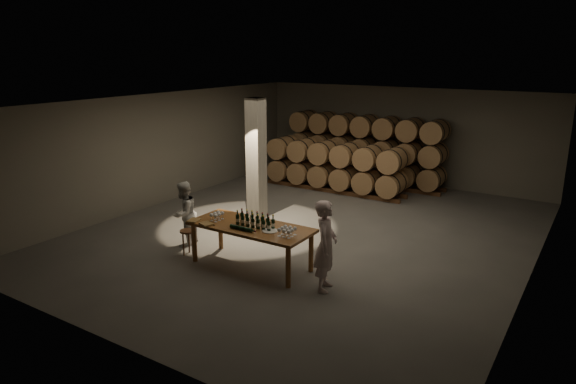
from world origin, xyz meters
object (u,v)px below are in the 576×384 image
Objects in this scene: notebook_near at (206,224)px; bottle_cluster at (255,222)px; stool at (188,235)px; tasting_table at (251,230)px; person_man at (326,246)px; person_woman at (184,214)px; plate at (270,231)px.

bottle_cluster is at bearing 44.79° from notebook_near.
stool is at bearing -177.04° from notebook_near.
tasting_table is 4.61× the size of stool.
person_woman is (-3.84, 0.30, -0.12)m from person_man.
notebook_near reaches higher than stool.
bottle_cluster is at bearing 7.36° from stool.
bottle_cluster is 0.49× the size of person_man.
notebook_near is (-0.80, -0.45, 0.12)m from tasting_table.
plate is (0.41, -0.07, -0.10)m from bottle_cluster.
stool is 0.70m from person_woman.
tasting_table is at bearing 48.66° from notebook_near.
person_man is at bearing -3.37° from bottle_cluster.
person_woman reaches higher than plate.
person_woman is at bearing 172.23° from notebook_near.
notebook_near is at bearing -164.52° from plate.
stool is at bearing 37.50° from person_woman.
notebook_near is 0.18× the size of person_woman.
stool is (-2.09, -0.15, -0.45)m from plate.
tasting_table is 0.24m from bottle_cluster.
person_man is at bearing -3.54° from tasting_table.
tasting_table is 1.61m from stool.
bottle_cluster reaches higher than notebook_near.
person_woman is at bearing 174.79° from bottle_cluster.
person_man reaches higher than bottle_cluster.
tasting_table is at bearing 174.12° from bottle_cluster.
bottle_cluster is 0.57× the size of person_woman.
person_woman is (-1.24, 0.63, -0.17)m from notebook_near.
notebook_near is at bearing 50.82° from person_woman.
person_man is at bearing 26.71° from notebook_near.
stool is (-1.56, -0.23, -0.33)m from tasting_table.
bottle_cluster is 1.77m from stool.
plate is 1.38m from notebook_near.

